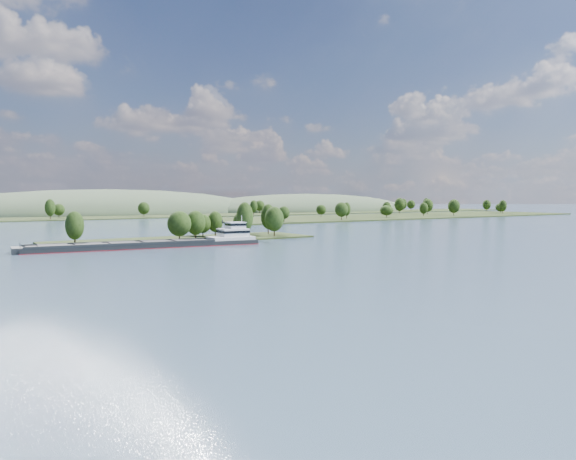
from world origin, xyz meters
TOP-DOWN VIEW (x-y plane):
  - ground at (0.00, 120.00)m, footprint 1800.00×1800.00m
  - tree_island at (7.03, 178.69)m, footprint 100.00×30.67m
  - right_bank at (232.12, 299.52)m, footprint 320.00×90.00m
  - back_shoreline at (7.86, 399.69)m, footprint 900.00×60.00m
  - hill_east at (260.00, 470.00)m, footprint 260.00×140.00m
  - hill_west at (60.00, 500.00)m, footprint 320.00×160.00m
  - cargo_barge at (-16.74, 158.11)m, footprint 77.78×16.25m

SIDE VIEW (x-z plane):
  - ground at x=0.00m, z-range 0.00..0.00m
  - hill_east at x=260.00m, z-range -18.00..18.00m
  - hill_west at x=60.00m, z-range -22.00..22.00m
  - back_shoreline at x=7.86m, z-range -7.17..8.50m
  - right_bank at x=232.12m, z-range -6.52..8.60m
  - cargo_barge at x=-16.74m, z-range -3.91..6.54m
  - tree_island at x=7.03m, z-range -3.62..11.40m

